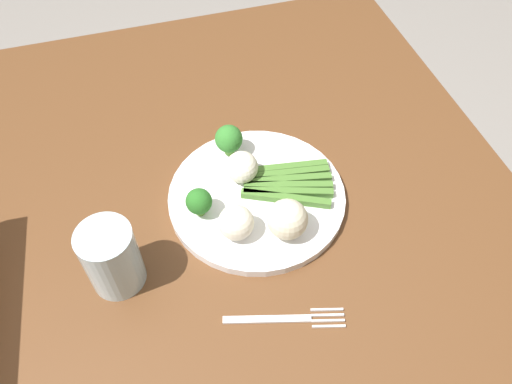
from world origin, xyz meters
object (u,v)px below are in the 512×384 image
cauliflower_near_center (287,219)px  water_glass (112,258)px  plate (256,197)px  asparagus_bundle (287,183)px  dining_table (267,267)px  broccoli_front (199,202)px  broccoli_back (229,139)px  fork (286,319)px  cauliflower_front_left (235,221)px  cauliflower_outer_edge (242,167)px

cauliflower_near_center → water_glass: (-0.00, -0.25, 0.01)m
plate → asparagus_bundle: bearing=92.8°
dining_table → asparagus_bundle: bearing=141.8°
asparagus_bundle → broccoli_front: (0.01, -0.14, 0.02)m
asparagus_bundle → broccoli_back: bearing=139.9°
asparagus_bundle → cauliflower_near_center: bearing=-95.4°
broccoli_back → water_glass: bearing=-50.0°
dining_table → fork: (0.15, -0.02, 0.11)m
broccoli_front → broccoli_back: broccoli_back is taller
asparagus_bundle → broccoli_front: broccoli_front is taller
cauliflower_near_center → plate: bearing=-163.7°
dining_table → water_glass: (0.02, -0.23, 0.17)m
asparagus_bundle → fork: bearing=-95.1°
cauliflower_front_left → water_glass: 0.18m
plate → broccoli_back: bearing=-169.9°
plate → cauliflower_outer_edge: 0.05m
broccoli_front → cauliflower_outer_edge: size_ratio=0.95×
cauliflower_near_center → fork: bearing=-18.7°
asparagus_bundle → broccoli_front: 0.15m
cauliflower_outer_edge → water_glass: size_ratio=0.48×
cauliflower_outer_edge → water_glass: (0.12, -0.22, 0.01)m
water_glass → plate: bearing=109.0°
broccoli_front → cauliflower_outer_edge: 0.09m
broccoli_front → water_glass: (0.07, -0.13, 0.01)m
plate → cauliflower_outer_edge: (-0.04, -0.01, 0.03)m
cauliflower_outer_edge → fork: size_ratio=0.32×
cauliflower_outer_edge → dining_table: bearing=7.4°
dining_table → broccoli_front: broccoli_front is taller
asparagus_bundle → broccoli_back: size_ratio=2.75×
cauliflower_front_left → cauliflower_near_center: bearing=72.9°
asparagus_bundle → cauliflower_front_left: bearing=-135.2°
asparagus_bundle → cauliflower_near_center: (0.08, -0.03, 0.02)m
plate → asparagus_bundle: (-0.00, 0.05, 0.01)m
asparagus_bundle → water_glass: (0.08, -0.28, 0.03)m
cauliflower_near_center → fork: 0.14m
cauliflower_outer_edge → water_glass: bearing=-61.5°
plate → water_glass: (0.08, -0.23, 0.05)m
cauliflower_near_center → cauliflower_front_left: cauliflower_near_center is taller
dining_table → broccoli_front: 0.19m
dining_table → fork: size_ratio=7.19×
fork → dining_table: bearing=97.2°
fork → cauliflower_outer_edge: bearing=103.5°
broccoli_back → cauliflower_near_center: 0.18m
broccoli_front → dining_table: bearing=61.1°
cauliflower_near_center → water_glass: size_ratio=0.56×
dining_table → asparagus_bundle: size_ratio=7.62×
broccoli_back → cauliflower_front_left: bearing=-11.4°
asparagus_bundle → cauliflower_outer_edge: bearing=164.4°
cauliflower_front_left → broccoli_back: bearing=168.6°
cauliflower_front_left → fork: (0.15, 0.03, -0.04)m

